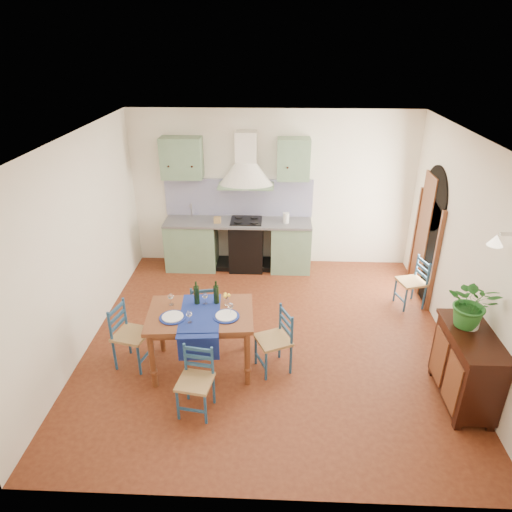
{
  "coord_description": "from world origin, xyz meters",
  "views": [
    {
      "loc": [
        0.05,
        -5.32,
        3.9
      ],
      "look_at": [
        -0.2,
        0.3,
        1.15
      ],
      "focal_mm": 32.0,
      "sensor_mm": 36.0,
      "label": 1
    }
  ],
  "objects_px": {
    "dining_table": "(201,319)",
    "chair_near": "(196,381)",
    "sideboard": "(466,365)",
    "potted_plant": "(473,303)"
  },
  "relations": [
    {
      "from": "dining_table",
      "to": "potted_plant",
      "type": "relative_size",
      "value": 2.29
    },
    {
      "from": "sideboard",
      "to": "potted_plant",
      "type": "relative_size",
      "value": 1.78
    },
    {
      "from": "dining_table",
      "to": "chair_near",
      "type": "height_order",
      "value": "dining_table"
    },
    {
      "from": "dining_table",
      "to": "sideboard",
      "type": "relative_size",
      "value": 1.29
    },
    {
      "from": "chair_near",
      "to": "dining_table",
      "type": "bearing_deg",
      "value": 93.2
    },
    {
      "from": "chair_near",
      "to": "potted_plant",
      "type": "distance_m",
      "value": 3.18
    },
    {
      "from": "dining_table",
      "to": "chair_near",
      "type": "bearing_deg",
      "value": -86.8
    },
    {
      "from": "dining_table",
      "to": "chair_near",
      "type": "distance_m",
      "value": 0.82
    },
    {
      "from": "dining_table",
      "to": "sideboard",
      "type": "xyz_separation_m",
      "value": [
        3.1,
        -0.47,
        -0.22
      ]
    },
    {
      "from": "dining_table",
      "to": "sideboard",
      "type": "bearing_deg",
      "value": -8.71
    }
  ]
}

